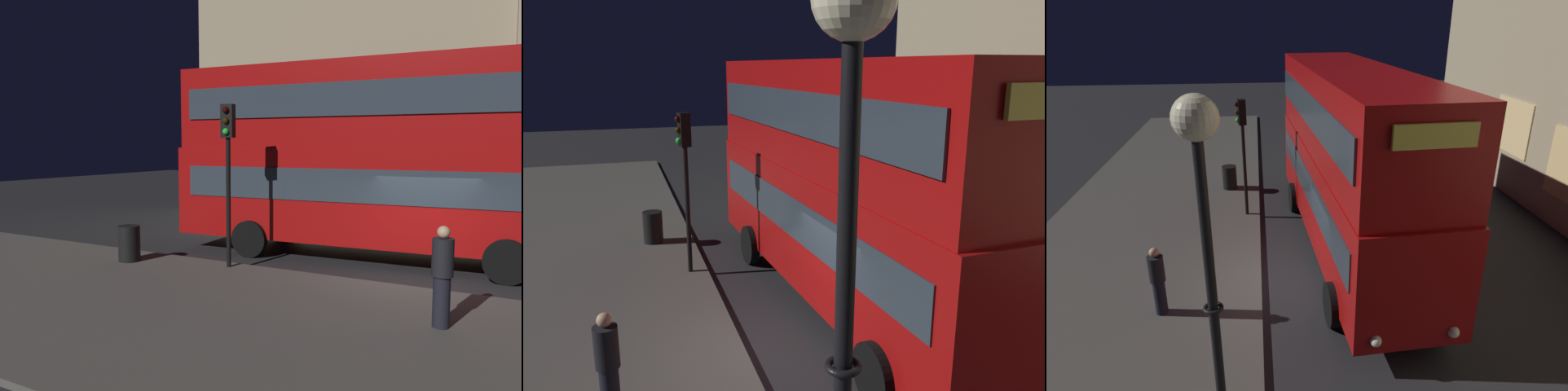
% 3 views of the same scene
% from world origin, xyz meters
% --- Properties ---
extents(ground_plane, '(80.00, 80.00, 0.00)m').
position_xyz_m(ground_plane, '(0.00, 0.00, 0.00)').
color(ground_plane, '#232326').
extents(double_decker_bus, '(11.40, 3.34, 5.59)m').
position_xyz_m(double_decker_bus, '(-1.97, 2.13, 3.11)').
color(double_decker_bus, '#9E0C0C').
rests_on(double_decker_bus, ground).
extents(traffic_light_near_kerb, '(0.36, 0.39, 4.21)m').
position_xyz_m(traffic_light_near_kerb, '(-4.55, -1.13, 3.14)').
color(traffic_light_near_kerb, black).
rests_on(traffic_light_near_kerb, sidewalk_slab).
extents(street_lamp, '(0.55, 0.55, 6.04)m').
position_xyz_m(street_lamp, '(5.55, -1.27, 4.68)').
color(street_lamp, black).
rests_on(street_lamp, sidewalk_slab).
extents(pedestrian, '(0.37, 0.37, 1.80)m').
position_xyz_m(pedestrian, '(1.16, -3.12, 1.05)').
color(pedestrian, black).
rests_on(pedestrian, sidewalk_slab).
extents(litter_bin, '(0.59, 0.59, 0.98)m').
position_xyz_m(litter_bin, '(-7.31, -1.88, 0.61)').
color(litter_bin, black).
rests_on(litter_bin, sidewalk_slab).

